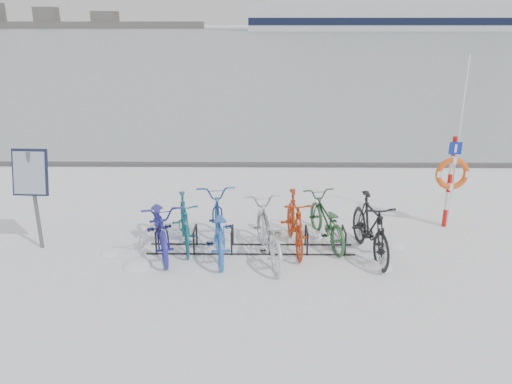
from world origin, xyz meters
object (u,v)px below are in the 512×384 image
Objects in this scene: bike_rack at (251,242)px; cruise_ferry at (405,1)px; lifebuoy_station at (452,174)px; info_board at (31,178)px.

cruise_ferry is (58.37, 208.88, 11.35)m from bike_rack.
lifebuoy_station is at bearing -104.62° from cruise_ferry.
info_board is 0.02× the size of cruise_ferry.
cruise_ferry is at bearing 76.39° from info_board.
bike_rack is 1.10× the size of lifebuoy_station.
bike_rack is 217.18m from cruise_ferry.
cruise_ferry reaches higher than bike_rack.
lifebuoy_station is (4.19, 1.17, 1.04)m from bike_rack.
info_board is at bearing 179.38° from bike_rack.
bike_rack is at bearing -105.61° from cruise_ferry.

